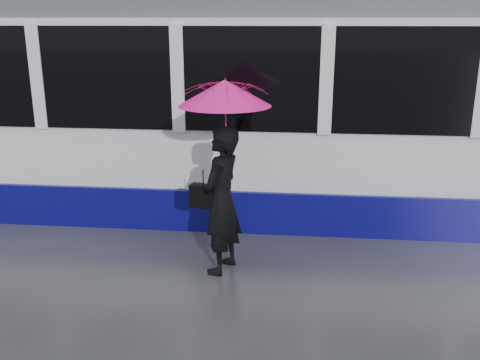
# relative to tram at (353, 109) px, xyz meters

# --- Properties ---
(ground) EXTENTS (90.00, 90.00, 0.00)m
(ground) POSITION_rel_tram_xyz_m (-2.30, -2.50, -1.64)
(ground) COLOR #2F2F34
(ground) RESTS_ON ground
(rails) EXTENTS (34.00, 1.51, 0.02)m
(rails) POSITION_rel_tram_xyz_m (-2.30, -0.00, -1.63)
(rails) COLOR #3F3D38
(rails) RESTS_ON ground
(tram) EXTENTS (26.00, 2.56, 3.35)m
(tram) POSITION_rel_tram_xyz_m (0.00, 0.00, 0.00)
(tram) COLOR white
(tram) RESTS_ON ground
(woman) EXTENTS (0.62, 0.76, 1.81)m
(woman) POSITION_rel_tram_xyz_m (-1.74, -2.46, -0.73)
(woman) COLOR black
(woman) RESTS_ON ground
(umbrella) EXTENTS (1.34, 1.34, 1.22)m
(umbrella) POSITION_rel_tram_xyz_m (-1.69, -2.46, 0.34)
(umbrella) COLOR #DC1269
(umbrella) RESTS_ON ground
(handbag) EXTENTS (0.35, 0.23, 0.46)m
(handbag) POSITION_rel_tram_xyz_m (-1.96, -2.44, -0.69)
(handbag) COLOR black
(handbag) RESTS_ON ground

